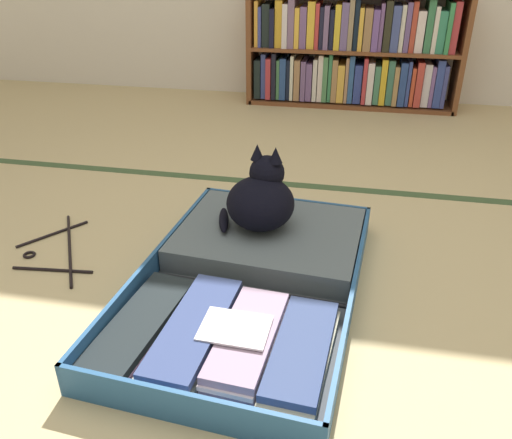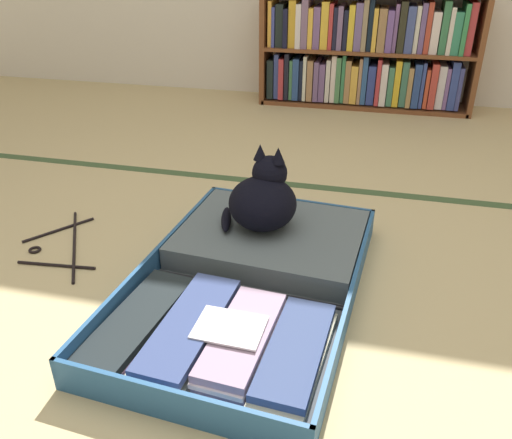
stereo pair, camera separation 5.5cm
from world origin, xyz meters
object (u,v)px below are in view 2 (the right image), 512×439
Objects in this scene: bookshelf at (366,53)px; open_suitcase at (253,273)px; black_cat at (264,199)px; clothes_hanger at (62,246)px.

bookshelf reaches higher than open_suitcase.
black_cat is 0.71m from clothes_hanger.
bookshelf is 2.05m from open_suitcase.
clothes_hanger is (-0.88, -1.97, -0.32)m from bookshelf.
bookshelf is 4.40× the size of black_cat.
open_suitcase is 3.52× the size of black_cat.
open_suitcase is 0.69m from clothes_hanger.
bookshelf is at bearing 84.39° from open_suitcase.
open_suitcase is at bearing -95.61° from bookshelf.
clothes_hanger is at bearing -167.44° from black_cat.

